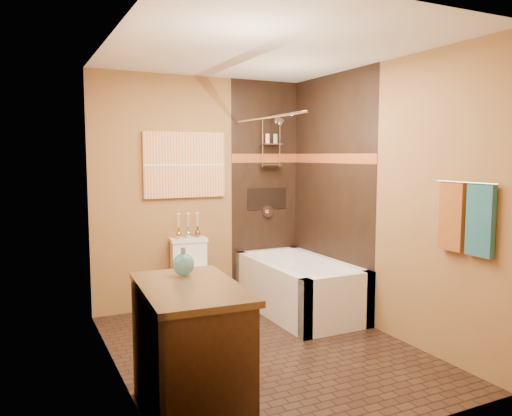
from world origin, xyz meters
TOP-DOWN VIEW (x-y plane):
  - floor at (0.00, 0.00)m, footprint 3.00×3.00m
  - wall_left at (-1.20, 0.00)m, footprint 0.02×3.00m
  - wall_right at (1.20, 0.00)m, footprint 0.02×3.00m
  - wall_back at (0.00, 1.50)m, footprint 2.40×0.02m
  - wall_front at (0.00, -1.50)m, footprint 2.40×0.02m
  - ceiling at (0.00, 0.00)m, footprint 3.00×3.00m
  - alcove_tile_back at (0.78, 1.49)m, footprint 0.85×0.01m
  - alcove_tile_right at (1.19, 0.75)m, footprint 0.01×1.50m
  - mosaic_band_back at (0.78, 1.48)m, footprint 0.85×0.01m
  - mosaic_band_right at (1.18, 0.75)m, footprint 0.01×1.50m
  - alcove_niche at (0.80, 1.48)m, footprint 0.50×0.01m
  - shower_fixtures at (0.80, 1.38)m, footprint 0.24×0.33m
  - curtain_rod at (0.40, 0.75)m, footprint 0.03×1.55m
  - towel_bar at (1.15, -1.05)m, footprint 0.02×0.55m
  - towel_teal at (1.16, -1.18)m, footprint 0.05×0.22m
  - towel_rust at (1.16, -0.92)m, footprint 0.05×0.22m
  - sunset_painting at (-0.20, 1.48)m, footprint 0.90×0.04m
  - vanity_mirror at (-1.19, -0.81)m, footprint 0.01×1.00m
  - bathtub at (0.80, 0.75)m, footprint 0.80×1.50m
  - toilet at (-0.20, 1.22)m, footprint 0.40×0.59m
  - vanity at (-0.92, -0.81)m, footprint 0.65×1.00m
  - teal_bottle at (-0.87, -0.55)m, footprint 0.19×0.19m
  - bud_vases at (-0.20, 1.39)m, footprint 0.27×0.06m

SIDE VIEW (x-z plane):
  - floor at x=0.00m, z-range 0.00..0.00m
  - bathtub at x=0.80m, z-range -0.05..0.50m
  - toilet at x=-0.20m, z-range 0.00..0.77m
  - vanity at x=-0.92m, z-range 0.00..0.86m
  - bud_vases at x=-0.20m, z-range 0.78..1.04m
  - teal_bottle at x=-0.87m, z-range 0.84..1.07m
  - alcove_niche at x=0.80m, z-range 1.02..1.27m
  - towel_teal at x=1.16m, z-range 0.92..1.44m
  - towel_rust at x=1.16m, z-range 0.92..1.44m
  - wall_left at x=-1.20m, z-range 0.00..2.50m
  - wall_right at x=1.20m, z-range 0.00..2.50m
  - wall_back at x=0.00m, z-range 0.00..2.50m
  - wall_front at x=0.00m, z-range 0.00..2.50m
  - alcove_tile_back at x=0.78m, z-range 0.00..2.50m
  - alcove_tile_right at x=1.19m, z-range 0.00..2.50m
  - towel_bar at x=1.15m, z-range 1.44..1.46m
  - vanity_mirror at x=-1.19m, z-range 1.05..1.95m
  - sunset_painting at x=-0.20m, z-range 1.20..1.90m
  - mosaic_band_back at x=0.78m, z-range 1.57..1.67m
  - mosaic_band_right at x=1.18m, z-range 1.57..1.67m
  - shower_fixtures at x=0.80m, z-range 1.08..2.25m
  - curtain_rod at x=0.40m, z-range 2.01..2.03m
  - ceiling at x=0.00m, z-range 2.50..2.50m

